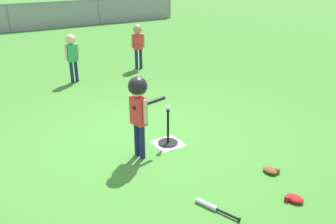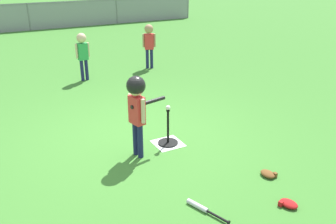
{
  "view_description": "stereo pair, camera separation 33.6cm",
  "coord_description": "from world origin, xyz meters",
  "px_view_note": "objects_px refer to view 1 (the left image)",
  "views": [
    {
      "loc": [
        -2.39,
        -4.67,
        2.67
      ],
      "look_at": [
        0.29,
        -0.42,
        0.55
      ],
      "focal_mm": 37.66,
      "sensor_mm": 36.0,
      "label": 1
    },
    {
      "loc": [
        -2.1,
        -4.84,
        2.67
      ],
      "look_at": [
        0.29,
        -0.42,
        0.55
      ],
      "focal_mm": 37.66,
      "sensor_mm": 36.0,
      "label": 2
    }
  ],
  "objects_px": {
    "fielder_deep_left": "(72,52)",
    "spare_bat_silver": "(211,206)",
    "batting_tee": "(168,139)",
    "fielder_near_left": "(138,41)",
    "glove_by_plate": "(271,170)",
    "glove_near_bats": "(294,198)",
    "baseball_on_tee": "(168,108)",
    "batter_child": "(139,101)"
  },
  "relations": [
    {
      "from": "batter_child",
      "to": "batting_tee",
      "type": "bearing_deg",
      "value": 12.2
    },
    {
      "from": "baseball_on_tee",
      "to": "glove_near_bats",
      "type": "distance_m",
      "value": 2.22
    },
    {
      "from": "baseball_on_tee",
      "to": "glove_near_bats",
      "type": "xyz_separation_m",
      "value": [
        0.51,
        -2.08,
        -0.59
      ]
    },
    {
      "from": "batting_tee",
      "to": "glove_by_plate",
      "type": "bearing_deg",
      "value": -63.2
    },
    {
      "from": "batting_tee",
      "to": "glove_near_bats",
      "type": "height_order",
      "value": "batting_tee"
    },
    {
      "from": "baseball_on_tee",
      "to": "spare_bat_silver",
      "type": "height_order",
      "value": "baseball_on_tee"
    },
    {
      "from": "fielder_near_left",
      "to": "glove_near_bats",
      "type": "height_order",
      "value": "fielder_near_left"
    },
    {
      "from": "batter_child",
      "to": "spare_bat_silver",
      "type": "xyz_separation_m",
      "value": [
        0.12,
        -1.53,
        -0.86
      ]
    },
    {
      "from": "batter_child",
      "to": "glove_by_plate",
      "type": "bearing_deg",
      "value": -45.91
    },
    {
      "from": "baseball_on_tee",
      "to": "fielder_deep_left",
      "type": "bearing_deg",
      "value": 93.17
    },
    {
      "from": "fielder_deep_left",
      "to": "glove_near_bats",
      "type": "bearing_deg",
      "value": -83.13
    },
    {
      "from": "batter_child",
      "to": "spare_bat_silver",
      "type": "relative_size",
      "value": 2.16
    },
    {
      "from": "glove_near_bats",
      "to": "spare_bat_silver",
      "type": "bearing_deg",
      "value": 155.72
    },
    {
      "from": "batter_child",
      "to": "glove_near_bats",
      "type": "bearing_deg",
      "value": -61.26
    },
    {
      "from": "spare_bat_silver",
      "to": "glove_by_plate",
      "type": "relative_size",
      "value": 2.61
    },
    {
      "from": "baseball_on_tee",
      "to": "spare_bat_silver",
      "type": "relative_size",
      "value": 0.13
    },
    {
      "from": "fielder_deep_left",
      "to": "glove_near_bats",
      "type": "relative_size",
      "value": 4.57
    },
    {
      "from": "fielder_near_left",
      "to": "spare_bat_silver",
      "type": "bearing_deg",
      "value": -109.97
    },
    {
      "from": "baseball_on_tee",
      "to": "glove_near_bats",
      "type": "bearing_deg",
      "value": -76.32
    },
    {
      "from": "batting_tee",
      "to": "batter_child",
      "type": "xyz_separation_m",
      "value": [
        -0.57,
        -0.12,
        0.8
      ]
    },
    {
      "from": "baseball_on_tee",
      "to": "glove_by_plate",
      "type": "bearing_deg",
      "value": -63.2
    },
    {
      "from": "glove_by_plate",
      "to": "glove_near_bats",
      "type": "height_order",
      "value": "same"
    },
    {
      "from": "glove_by_plate",
      "to": "glove_near_bats",
      "type": "xyz_separation_m",
      "value": [
        -0.24,
        -0.6,
        0.0
      ]
    },
    {
      "from": "batting_tee",
      "to": "glove_by_plate",
      "type": "relative_size",
      "value": 2.64
    },
    {
      "from": "fielder_near_left",
      "to": "glove_near_bats",
      "type": "distance_m",
      "value": 6.38
    },
    {
      "from": "batting_tee",
      "to": "fielder_near_left",
      "type": "distance_m",
      "value": 4.53
    },
    {
      "from": "fielder_deep_left",
      "to": "glove_by_plate",
      "type": "bearing_deg",
      "value": -79.88
    },
    {
      "from": "batter_child",
      "to": "fielder_near_left",
      "type": "distance_m",
      "value": 4.82
    },
    {
      "from": "batter_child",
      "to": "glove_near_bats",
      "type": "relative_size",
      "value": 4.9
    },
    {
      "from": "batting_tee",
      "to": "batter_child",
      "type": "bearing_deg",
      "value": -167.8
    },
    {
      "from": "fielder_near_left",
      "to": "glove_by_plate",
      "type": "relative_size",
      "value": 5.39
    },
    {
      "from": "batter_child",
      "to": "fielder_deep_left",
      "type": "distance_m",
      "value": 4.07
    },
    {
      "from": "fielder_near_left",
      "to": "glove_by_plate",
      "type": "distance_m",
      "value": 5.75
    },
    {
      "from": "batting_tee",
      "to": "spare_bat_silver",
      "type": "relative_size",
      "value": 1.01
    },
    {
      "from": "batting_tee",
      "to": "fielder_deep_left",
      "type": "height_order",
      "value": "fielder_deep_left"
    },
    {
      "from": "glove_near_bats",
      "to": "fielder_near_left",
      "type": "bearing_deg",
      "value": 79.47
    },
    {
      "from": "spare_bat_silver",
      "to": "glove_by_plate",
      "type": "distance_m",
      "value": 1.2
    },
    {
      "from": "batter_child",
      "to": "fielder_deep_left",
      "type": "relative_size",
      "value": 1.07
    },
    {
      "from": "fielder_deep_left",
      "to": "spare_bat_silver",
      "type": "relative_size",
      "value": 2.01
    },
    {
      "from": "batting_tee",
      "to": "glove_near_bats",
      "type": "relative_size",
      "value": 2.3
    },
    {
      "from": "batting_tee",
      "to": "glove_near_bats",
      "type": "bearing_deg",
      "value": -76.32
    },
    {
      "from": "baseball_on_tee",
      "to": "batter_child",
      "type": "relative_size",
      "value": 0.06
    }
  ]
}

